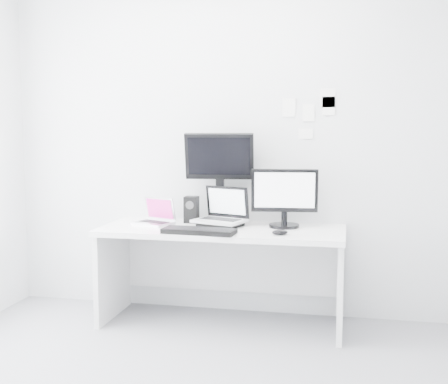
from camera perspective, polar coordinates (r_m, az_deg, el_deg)
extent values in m
plane|color=silver|center=(4.63, 0.71, 4.82)|extent=(3.60, 0.00, 3.60)
cube|color=white|center=(4.43, -0.20, -8.16)|extent=(1.80, 0.70, 0.73)
cube|color=#ABABAF|center=(4.52, -6.91, -1.80)|extent=(0.35, 0.31, 0.21)
cube|color=black|center=(4.58, -3.17, -1.70)|extent=(0.10, 0.10, 0.21)
cube|color=#B3B6BA|center=(4.40, -0.45, -1.39)|extent=(0.43, 0.38, 0.30)
cube|color=black|center=(4.55, -0.43, 1.49)|extent=(0.55, 0.25, 0.72)
cube|color=black|center=(4.37, 5.88, -0.51)|extent=(0.51, 0.28, 0.45)
cube|color=black|center=(4.13, -2.44, -3.80)|extent=(0.53, 0.22, 0.03)
ellipsoid|color=black|center=(4.08, 5.45, -3.92)|extent=(0.13, 0.11, 0.04)
cube|color=white|center=(4.56, 6.31, 8.15)|extent=(0.10, 0.00, 0.14)
cube|color=white|center=(4.54, 8.20, 7.62)|extent=(0.09, 0.00, 0.13)
cube|color=white|center=(4.54, 10.12, 8.22)|extent=(0.10, 0.00, 0.14)
cube|color=white|center=(4.55, 7.92, 5.61)|extent=(0.11, 0.00, 0.08)
cube|color=white|center=(4.54, 10.02, 8.97)|extent=(0.11, 0.00, 0.14)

